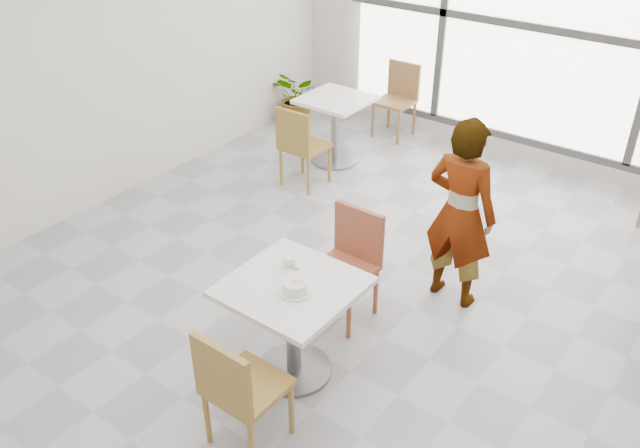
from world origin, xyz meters
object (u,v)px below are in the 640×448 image
Objects in this scene: chair_far at (350,257)px; bg_chair_left_far at (399,95)px; bg_table_left at (336,121)px; bg_chair_left_near at (300,142)px; oatmeal_bowl at (295,287)px; person at (461,213)px; coffee_cup at (289,262)px; main_table at (293,312)px; chair_near at (237,386)px; plant_left at (299,98)px.

chair_far is 1.00× the size of bg_chair_left_far.
bg_chair_left_near reaches higher than bg_table_left.
chair_far is 2.66m from bg_table_left.
person is at bearing 75.06° from oatmeal_bowl.
coffee_cup is (-0.21, 0.20, -0.01)m from oatmeal_bowl.
person reaches higher than bg_chair_left_near.
person is (0.46, 1.43, 0.24)m from main_table.
bg_table_left is (-1.73, 2.87, -0.04)m from main_table.
bg_chair_left_far is (-2.05, 2.52, -0.27)m from person.
oatmeal_bowl is at bearing -58.39° from bg_table_left.
chair_far is 0.69m from coffee_cup.
oatmeal_bowl is at bearing -83.16° from chair_near.
person reaches higher than chair_near.
chair_far is (-0.23, 1.47, 0.00)m from chair_near.
plant_left is (-2.76, 3.50, -0.19)m from main_table.
chair_near is 1.00× the size of bg_chair_left_far.
chair_near is 0.70m from oatmeal_bowl.
plant_left is at bearing -55.30° from chair_near.
person is at bearing -33.31° from bg_table_left.
main_table is 0.52× the size of person.
person is 2.04× the size of bg_table_left.
bg_table_left is at bearing -31.73° from person.
bg_chair_left_far is (0.15, 1.08, 0.01)m from bg_table_left.
coffee_cup is (-0.29, 0.84, 0.28)m from chair_near.
chair_far reaches higher than main_table.
chair_far is 0.57× the size of person.
bg_table_left is (-1.65, 2.09, -0.01)m from chair_far.
chair_near is 1.30× the size of plant_left.
person is 1.76× the size of bg_chair_left_near.
bg_table_left is at bearing -84.71° from bg_chair_left_near.
chair_near reaches higher than coffee_cup.
bg_chair_left_far reaches higher than oatmeal_bowl.
person is 2.27m from bg_chair_left_near.
oatmeal_bowl is 2.83m from bg_chair_left_near.
bg_chair_left_near is (-1.73, 2.22, -0.29)m from oatmeal_bowl.
main_table reaches higher than plant_left.
plant_left is at bearing 128.19° from main_table.
chair_near is 0.57× the size of person.
main_table is at bearing 127.53° from bg_chair_left_near.
chair_near is 4.14× the size of oatmeal_bowl.
chair_near is 4.95m from bg_chair_left_far.
bg_chair_left_far reaches higher than bg_table_left.
chair_near reaches higher than main_table.
bg_chair_left_near is 1.73m from plant_left.
person reaches higher than oatmeal_bowl.
person is 3.85m from plant_left.
person is at bearing 72.02° from main_table.
oatmeal_bowl reaches higher than coffee_cup.
main_table is at bearing -58.93° from bg_table_left.
plant_left is (-1.03, 0.63, -0.15)m from bg_table_left.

